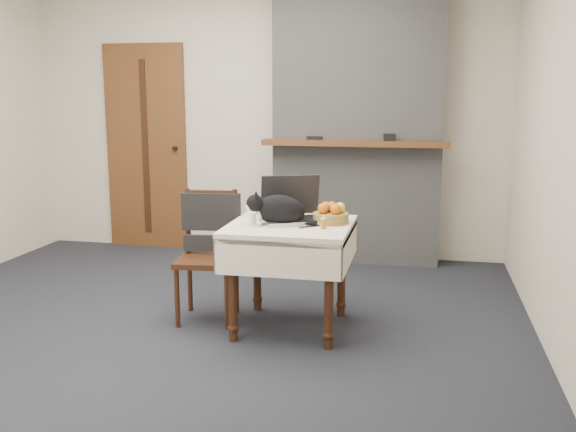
% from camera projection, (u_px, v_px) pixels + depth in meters
% --- Properties ---
extents(ground, '(4.50, 4.50, 0.00)m').
position_uv_depth(ground, '(195.00, 320.00, 4.39)').
color(ground, black).
rests_on(ground, ground).
extents(room_shell, '(4.52, 4.01, 2.61)m').
position_uv_depth(room_shell, '(211.00, 59.00, 4.50)').
color(room_shell, beige).
rests_on(room_shell, ground).
extents(door, '(0.82, 0.10, 2.00)m').
position_uv_depth(door, '(146.00, 147.00, 6.34)').
color(door, brown).
rests_on(door, ground).
extents(chimney, '(1.62, 0.48, 2.60)m').
position_uv_depth(chimney, '(358.00, 119.00, 5.74)').
color(chimney, gray).
rests_on(chimney, ground).
extents(side_table, '(0.78, 0.78, 0.70)m').
position_uv_depth(side_table, '(290.00, 241.00, 4.13)').
color(side_table, black).
rests_on(side_table, ground).
extents(laptop, '(0.49, 0.46, 0.29)m').
position_uv_depth(laptop, '(293.00, 210.00, 4.20)').
color(laptop, '#B7B7BC').
rests_on(laptop, side_table).
extents(cat, '(0.46, 0.26, 0.22)m').
position_uv_depth(cat, '(280.00, 210.00, 4.07)').
color(cat, black).
rests_on(cat, side_table).
extents(cream_jar, '(0.06, 0.06, 0.06)m').
position_uv_depth(cream_jar, '(253.00, 218.00, 4.12)').
color(cream_jar, silver).
rests_on(cream_jar, side_table).
extents(pill_bottle, '(0.04, 0.04, 0.07)m').
position_uv_depth(pill_bottle, '(323.00, 223.00, 3.95)').
color(pill_bottle, '#AE6715').
rests_on(pill_bottle, side_table).
extents(fruit_basket, '(0.23, 0.23, 0.13)m').
position_uv_depth(fruit_basket, '(331.00, 215.00, 4.13)').
color(fruit_basket, olive).
rests_on(fruit_basket, side_table).
extents(desk_clutter, '(0.12, 0.07, 0.01)m').
position_uv_depth(desk_clutter, '(316.00, 224.00, 4.07)').
color(desk_clutter, black).
rests_on(desk_clutter, side_table).
extents(chair, '(0.44, 0.43, 0.88)m').
position_uv_depth(chair, '(209.00, 237.00, 4.38)').
color(chair, black).
rests_on(chair, ground).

